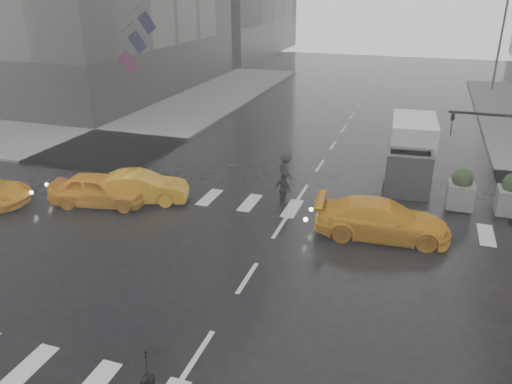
% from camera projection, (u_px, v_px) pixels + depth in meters
% --- Properties ---
extents(ground, '(120.00, 120.00, 0.00)m').
position_uv_depth(ground, '(247.00, 278.00, 16.98)').
color(ground, black).
rests_on(ground, ground).
extents(sidewalk_nw, '(35.00, 35.00, 0.15)m').
position_uv_depth(sidewalk_nw, '(83.00, 114.00, 37.99)').
color(sidewalk_nw, slate).
rests_on(sidewalk_nw, ground).
extents(road_markings, '(18.00, 48.00, 0.01)m').
position_uv_depth(road_markings, '(247.00, 278.00, 16.98)').
color(road_markings, silver).
rests_on(road_markings, ground).
extents(street_lamp_far, '(2.15, 0.22, 9.00)m').
position_uv_depth(street_lamp_far, '(500.00, 36.00, 45.13)').
color(street_lamp_far, '#59595B').
rests_on(street_lamp_far, ground).
extents(planter_west, '(1.10, 1.10, 1.80)m').
position_uv_depth(planter_west, '(461.00, 189.00, 21.72)').
color(planter_west, slate).
rests_on(planter_west, ground).
extents(planter_mid, '(1.10, 1.10, 1.80)m').
position_uv_depth(planter_mid, '(511.00, 195.00, 21.14)').
color(planter_mid, slate).
rests_on(planter_mid, ground).
extents(flag_cluster, '(2.87, 3.06, 4.69)m').
position_uv_depth(flag_cluster, '(134.00, 39.00, 35.42)').
color(flag_cluster, '#59595B').
rests_on(flag_cluster, ground).
extents(pedestrian_black, '(0.97, 0.99, 2.43)m').
position_uv_depth(pedestrian_black, '(148.00, 383.00, 10.36)').
color(pedestrian_black, black).
rests_on(pedestrian_black, ground).
extents(pedestrian_far_a, '(1.06, 0.93, 1.55)m').
position_uv_depth(pedestrian_far_a, '(283.00, 189.00, 22.27)').
color(pedestrian_far_a, black).
rests_on(pedestrian_far_a, ground).
extents(pedestrian_far_b, '(1.24, 1.24, 1.74)m').
position_uv_depth(pedestrian_far_b, '(285.00, 171.00, 24.21)').
color(pedestrian_far_b, black).
rests_on(pedestrian_far_b, ground).
extents(taxi_front, '(4.62, 2.60, 1.48)m').
position_uv_depth(taxi_front, '(99.00, 189.00, 22.35)').
color(taxi_front, '#FFA90D').
rests_on(taxi_front, ground).
extents(taxi_mid, '(4.54, 2.82, 1.41)m').
position_uv_depth(taxi_mid, '(140.00, 187.00, 22.67)').
color(taxi_mid, '#FFA90D').
rests_on(taxi_mid, ground).
extents(taxi_rear, '(4.76, 2.50, 1.51)m').
position_uv_depth(taxi_rear, '(382.00, 219.00, 19.48)').
color(taxi_rear, '#FFA90D').
rests_on(taxi_rear, ground).
extents(box_truck, '(2.13, 5.68, 3.02)m').
position_uv_depth(box_truck, '(411.00, 150.00, 24.80)').
color(box_truck, white).
rests_on(box_truck, ground).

